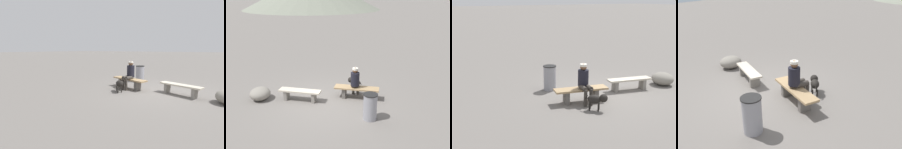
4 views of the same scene
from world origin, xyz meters
TOP-DOWN VIEW (x-y plane):
  - ground at (0.00, 0.00)m, footprint 210.00×210.00m
  - bench_left at (-0.99, 0.11)m, footprint 1.67×0.77m
  - bench_right at (1.20, 0.24)m, footprint 1.79×0.85m
  - seated_person at (1.15, 0.34)m, footprint 0.41×0.64m
  - dog at (1.19, 1.09)m, footprint 0.56×0.55m
  - trash_bin at (1.47, -1.39)m, footprint 0.47×0.47m

SIDE VIEW (x-z plane):
  - ground at x=0.00m, z-range -0.06..0.00m
  - bench_left at x=-0.99m, z-range 0.09..0.53m
  - bench_right at x=1.20m, z-range 0.10..0.56m
  - dog at x=1.19m, z-range 0.10..0.62m
  - trash_bin at x=1.47m, z-range 0.00..0.91m
  - seated_person at x=1.15m, z-range 0.10..1.37m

